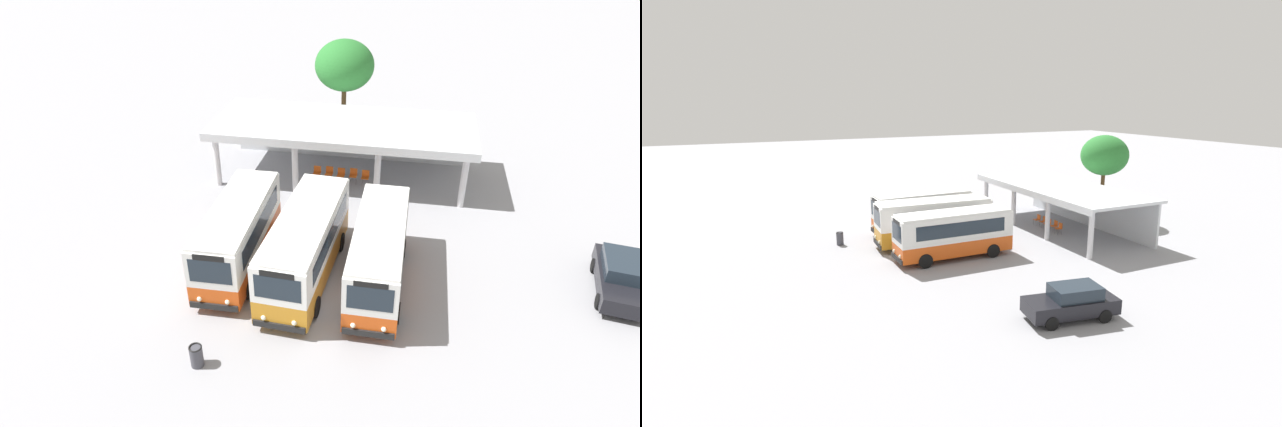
{
  "view_description": "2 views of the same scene",
  "coord_description": "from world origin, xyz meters",
  "views": [
    {
      "loc": [
        3.29,
        -17.05,
        14.67
      ],
      "look_at": [
        -0.57,
        3.14,
        2.51
      ],
      "focal_mm": 29.93,
      "sensor_mm": 36.0,
      "label": 1
    },
    {
      "loc": [
        28.93,
        -10.22,
        10.04
      ],
      "look_at": [
        -0.79,
        3.82,
        2.05
      ],
      "focal_mm": 27.0,
      "sensor_mm": 36.0,
      "label": 2
    }
  ],
  "objects": [
    {
      "name": "ground_plane",
      "position": [
        0.0,
        0.0,
        0.0
      ],
      "size": [
        180.0,
        180.0,
        0.0
      ],
      "primitive_type": "plane",
      "color": "#939399"
    },
    {
      "name": "city_bus_nearest_orange",
      "position": [
        -4.11,
        2.1,
        1.72
      ],
      "size": [
        2.39,
        7.52,
        3.1
      ],
      "color": "black",
      "rests_on": "ground"
    },
    {
      "name": "city_bus_second_in_row",
      "position": [
        -0.93,
        1.72,
        1.77
      ],
      "size": [
        2.66,
        8.1,
        3.19
      ],
      "color": "black",
      "rests_on": "ground"
    },
    {
      "name": "city_bus_middle_cream",
      "position": [
        2.24,
        1.78,
        1.69
      ],
      "size": [
        2.24,
        7.6,
        3.05
      ],
      "color": "black",
      "rests_on": "ground"
    },
    {
      "name": "parked_car_flank",
      "position": [
        12.45,
        3.17,
        0.83
      ],
      "size": [
        2.43,
        4.52,
        1.62
      ],
      "color": "black",
      "rests_on": "ground"
    },
    {
      "name": "terminal_canopy",
      "position": [
        -0.9,
        12.81,
        2.68
      ],
      "size": [
        15.29,
        6.27,
        3.4
      ],
      "color": "silver",
      "rests_on": "ground"
    },
    {
      "name": "waiting_chair_end_by_column",
      "position": [
        -2.29,
        11.25,
        0.52
      ],
      "size": [
        0.45,
        0.45,
        0.86
      ],
      "color": "slate",
      "rests_on": "ground"
    },
    {
      "name": "waiting_chair_second_from_end",
      "position": [
        -1.56,
        11.32,
        0.52
      ],
      "size": [
        0.45,
        0.45,
        0.86
      ],
      "color": "slate",
      "rests_on": "ground"
    },
    {
      "name": "waiting_chair_middle_seat",
      "position": [
        -0.83,
        11.25,
        0.52
      ],
      "size": [
        0.45,
        0.45,
        0.86
      ],
      "color": "slate",
      "rests_on": "ground"
    },
    {
      "name": "waiting_chair_fourth_seat",
      "position": [
        -0.11,
        11.33,
        0.52
      ],
      "size": [
        0.45,
        0.45,
        0.86
      ],
      "color": "slate",
      "rests_on": "ground"
    },
    {
      "name": "waiting_chair_fifth_seat",
      "position": [
        0.62,
        11.22,
        0.52
      ],
      "size": [
        0.45,
        0.45,
        0.86
      ],
      "color": "slate",
      "rests_on": "ground"
    },
    {
      "name": "roadside_tree_behind_canopy",
      "position": [
        -1.62,
        17.11,
        5.37
      ],
      "size": [
        3.86,
        3.86,
        7.04
      ],
      "color": "brown",
      "rests_on": "ground"
    },
    {
      "name": "litter_bin_apron",
      "position": [
        -3.71,
        -4.2,
        0.46
      ],
      "size": [
        0.49,
        0.49,
        0.9
      ],
      "color": "#3F3F47",
      "rests_on": "ground"
    }
  ]
}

